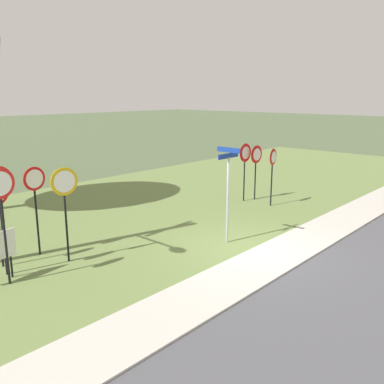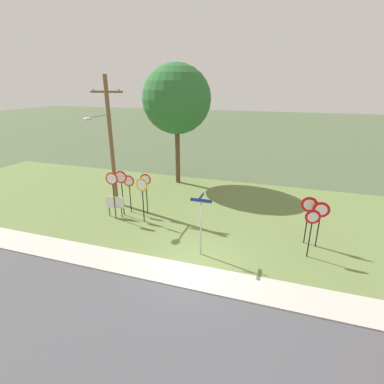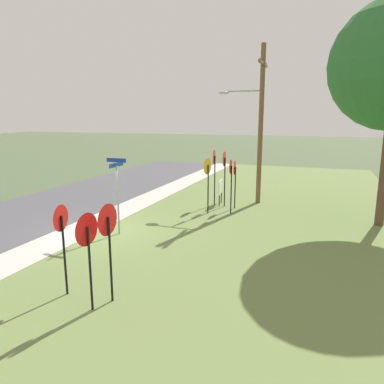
{
  "view_description": "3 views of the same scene",
  "coord_description": "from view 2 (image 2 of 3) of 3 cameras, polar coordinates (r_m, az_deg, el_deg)",
  "views": [
    {
      "loc": [
        -9.79,
        -6.49,
        4.48
      ],
      "look_at": [
        0.56,
        2.81,
        1.23
      ],
      "focal_mm": 39.53,
      "sensor_mm": 36.0,
      "label": 1
    },
    {
      "loc": [
        3.29,
        -10.28,
        7.4
      ],
      "look_at": [
        -1.36,
        3.88,
        1.89
      ],
      "focal_mm": 27.26,
      "sensor_mm": 36.0,
      "label": 2
    },
    {
      "loc": [
        11.46,
        8.08,
        4.43
      ],
      "look_at": [
        -0.67,
        3.64,
        1.74
      ],
      "focal_mm": 33.49,
      "sensor_mm": 36.0,
      "label": 3
    }
  ],
  "objects": [
    {
      "name": "street_name_post",
      "position": [
        12.93,
        1.74,
        -5.5
      ],
      "size": [
        0.96,
        0.82,
        2.91
      ],
      "rotation": [
        0.0,
        0.0,
        0.01
      ],
      "color": "#9EA0A8",
      "rests_on": "grass_median"
    },
    {
      "name": "notice_board",
      "position": [
        17.63,
        -14.87,
        -2.16
      ],
      "size": [
        1.09,
        0.17,
        1.25
      ],
      "rotation": [
        0.0,
        0.0,
        0.13
      ],
      "color": "black",
      "rests_on": "grass_median"
    },
    {
      "name": "ground_plane",
      "position": [
        13.08,
        0.38,
        -14.16
      ],
      "size": [
        160.0,
        160.0,
        0.0
      ],
      "primitive_type": "plane",
      "color": "#4C5B3D"
    },
    {
      "name": "oak_tree_left",
      "position": [
        22.26,
        -3.02,
        17.64
      ],
      "size": [
        5.02,
        5.02,
        8.87
      ],
      "color": "brown",
      "rests_on": "grass_median"
    },
    {
      "name": "road_asphalt",
      "position": [
        9.77,
        -9.54,
        -29.27
      ],
      "size": [
        44.0,
        6.4,
        0.01
      ],
      "primitive_type": "cube",
      "color": "#4C4C51",
      "rests_on": "ground_plane"
    },
    {
      "name": "yield_sign_near_right",
      "position": [
        14.76,
        23.86,
        -3.96
      ],
      "size": [
        0.76,
        0.11,
        2.33
      ],
      "rotation": [
        0.0,
        0.0,
        -0.06
      ],
      "color": "black",
      "rests_on": "grass_median"
    },
    {
      "name": "utility_pole",
      "position": [
        18.53,
        -15.9,
        10.03
      ],
      "size": [
        2.1,
        2.36,
        7.92
      ],
      "color": "brown",
      "rests_on": "grass_median"
    },
    {
      "name": "grass_median",
      "position": [
        18.17,
        6.19,
        -3.8
      ],
      "size": [
        44.0,
        12.0,
        0.04
      ],
      "primitive_type": "cube",
      "color": "olive",
      "rests_on": "ground_plane"
    },
    {
      "name": "stop_sign_near_left",
      "position": [
        17.74,
        -12.2,
        1.2
      ],
      "size": [
        0.68,
        0.11,
        2.35
      ],
      "rotation": [
        0.0,
        0.0,
        0.09
      ],
      "color": "black",
      "rests_on": "grass_median"
    },
    {
      "name": "stop_sign_near_right",
      "position": [
        17.26,
        -9.0,
        1.27
      ],
      "size": [
        0.65,
        0.11,
        2.52
      ],
      "rotation": [
        0.0,
        0.0,
        0.08
      ],
      "color": "black",
      "rests_on": "grass_median"
    },
    {
      "name": "sidewalk_strip",
      "position": [
        12.45,
        -0.79,
        -16.02
      ],
      "size": [
        44.0,
        1.6,
        0.06
      ],
      "primitive_type": "cube",
      "color": "#BCB7AD",
      "rests_on": "ground_plane"
    },
    {
      "name": "stop_sign_far_left",
      "position": [
        17.26,
        -13.67,
        1.68
      ],
      "size": [
        0.74,
        0.11,
        2.77
      ],
      "rotation": [
        0.0,
        0.0,
        0.08
      ],
      "color": "black",
      "rests_on": "grass_median"
    },
    {
      "name": "yield_sign_far_left",
      "position": [
        14.87,
        21.88,
        -3.13
      ],
      "size": [
        0.77,
        0.11,
        2.44
      ],
      "rotation": [
        0.0,
        0.0,
        -0.03
      ],
      "color": "black",
      "rests_on": "grass_median"
    },
    {
      "name": "yield_sign_near_left",
      "position": [
        13.75,
        22.43,
        -5.57
      ],
      "size": [
        0.66,
        0.13,
        2.33
      ],
      "rotation": [
        0.0,
        0.0,
        0.14
      ],
      "color": "black",
      "rests_on": "grass_median"
    },
    {
      "name": "stop_sign_far_right",
      "position": [
        16.26,
        -9.73,
        0.3
      ],
      "size": [
        0.74,
        0.13,
        2.58
      ],
      "rotation": [
        0.0,
        0.0,
        -0.14
      ],
      "color": "black",
      "rests_on": "grass_median"
    },
    {
      "name": "stop_sign_far_center",
      "position": [
        16.9,
        -15.28,
        1.23
      ],
      "size": [
        0.71,
        0.13,
        2.82
      ],
      "rotation": [
        0.0,
        0.0,
        0.13
      ],
      "color": "black",
      "rests_on": "grass_median"
    }
  ]
}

